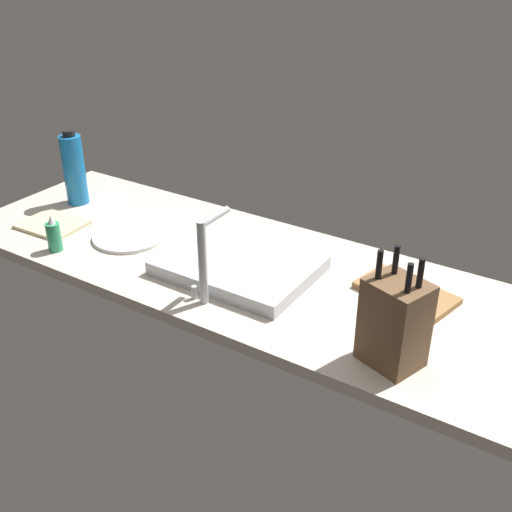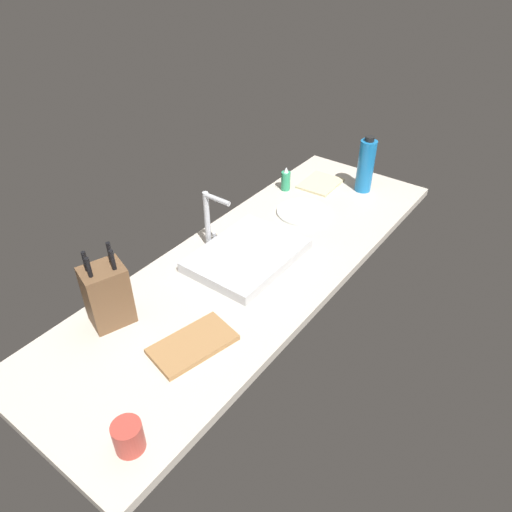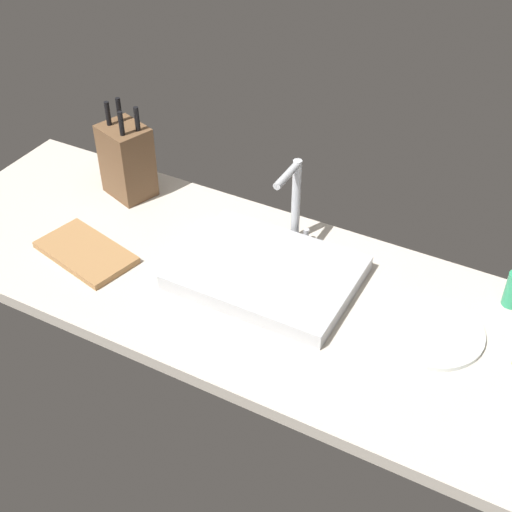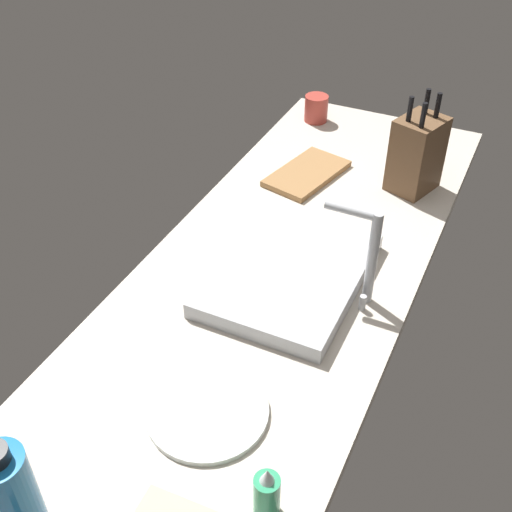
% 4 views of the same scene
% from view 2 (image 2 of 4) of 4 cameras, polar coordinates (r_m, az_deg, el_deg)
% --- Properties ---
extents(countertop_slab, '(1.98, 0.66, 0.04)m').
position_cam_2_polar(countertop_slab, '(1.90, 0.08, -1.08)').
color(countertop_slab, beige).
rests_on(countertop_slab, ground).
extents(sink_basin, '(0.45, 0.33, 0.04)m').
position_cam_2_polar(sink_basin, '(1.89, -1.06, 0.09)').
color(sink_basin, '#B7BABF').
rests_on(sink_basin, countertop_slab).
extents(faucet, '(0.06, 0.13, 0.25)m').
position_cam_2_polar(faucet, '(1.91, -5.55, 4.80)').
color(faucet, '#B7BABF').
rests_on(faucet, countertop_slab).
extents(knife_block, '(0.16, 0.15, 0.29)m').
position_cam_2_polar(knife_block, '(1.64, -17.34, -4.45)').
color(knife_block, brown).
rests_on(knife_block, countertop_slab).
extents(cutting_board, '(0.30, 0.21, 0.02)m').
position_cam_2_polar(cutting_board, '(1.57, -7.55, -10.41)').
color(cutting_board, '#9E7042').
rests_on(cutting_board, countertop_slab).
extents(soap_bottle, '(0.05, 0.05, 0.12)m').
position_cam_2_polar(soap_bottle, '(2.37, 3.57, 9.05)').
color(soap_bottle, '#2D9966').
rests_on(soap_bottle, countertop_slab).
extents(water_bottle, '(0.08, 0.08, 0.28)m').
position_cam_2_polar(water_bottle, '(2.39, 12.98, 10.49)').
color(water_bottle, '#1970B7').
rests_on(water_bottle, countertop_slab).
extents(dinner_plate, '(0.24, 0.24, 0.01)m').
position_cam_2_polar(dinner_plate, '(2.21, 5.64, 5.26)').
color(dinner_plate, silver).
rests_on(dinner_plate, countertop_slab).
extents(dish_towel, '(0.22, 0.18, 0.01)m').
position_cam_2_polar(dish_towel, '(2.46, 7.70, 8.58)').
color(dish_towel, beige).
rests_on(dish_towel, countertop_slab).
extents(coffee_mug, '(0.08, 0.08, 0.09)m').
position_cam_2_polar(coffee_mug, '(1.35, -15.00, -20.13)').
color(coffee_mug, '#B23D33').
rests_on(coffee_mug, countertop_slab).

